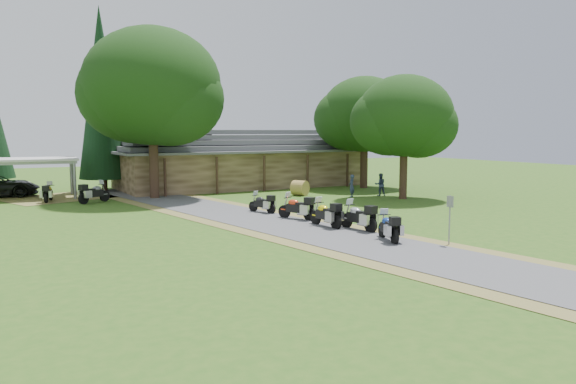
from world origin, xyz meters
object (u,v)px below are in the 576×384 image
carport (28,178)px  motorcycle_row_b (358,215)px  lodge (240,158)px  motorcycle_row_d (297,206)px  motorcycle_row_e (262,202)px  motorcycle_carport_b (94,192)px  motorcycle_row_c (326,213)px  motorcycle_row_a (388,226)px  hay_bale (300,188)px  motorcycle_carport_a (48,192)px

carport → motorcycle_row_b: size_ratio=3.12×
lodge → motorcycle_row_d: size_ratio=10.36×
motorcycle_row_e → motorcycle_carport_b: 12.20m
motorcycle_row_c → motorcycle_carport_b: size_ratio=0.97×
motorcycle_row_b → motorcycle_row_c: motorcycle_row_b is taller
motorcycle_row_a → hay_bale: 17.61m
motorcycle_row_a → motorcycle_row_b: bearing=9.6°
carport → motorcycle_carport_a: size_ratio=3.40×
motorcycle_row_d → motorcycle_carport_a: 18.23m
hay_bale → motorcycle_row_c: bearing=-115.3°
lodge → motorcycle_row_d: lodge is taller
motorcycle_carport_a → carport: bearing=36.1°
motorcycle_row_e → motorcycle_carport_a: size_ratio=0.92×
lodge → motorcycle_row_c: size_ratio=10.36×
carport → hay_bale: 19.26m
carport → motorcycle_row_b: 25.23m
motorcycle_row_b → motorcycle_carport_b: bearing=20.0°
motorcycle_row_a → hay_bale: bearing=0.9°
motorcycle_row_e → motorcycle_carport_b: motorcycle_carport_b is taller
motorcycle_row_b → motorcycle_row_c: size_ratio=1.01×
motorcycle_row_b → motorcycle_carport_b: motorcycle_carport_b is taller
lodge → motorcycle_carport_a: bearing=-167.9°
motorcycle_row_d → motorcycle_row_b: bearing=166.7°
motorcycle_row_b → motorcycle_row_d: bearing=3.8°
motorcycle_row_e → motorcycle_row_d: bearing=168.3°
motorcycle_row_a → motorcycle_row_e: (-0.91, 10.23, -0.05)m
motorcycle_row_d → motorcycle_row_e: bearing=-16.0°
lodge → motorcycle_carport_b: bearing=-157.4°
motorcycle_row_a → motorcycle_row_e: 10.27m
hay_bale → motorcycle_carport_a: bearing=162.8°
carport → motorcycle_row_d: 21.11m
motorcycle_row_b → motorcycle_row_e: bearing=2.7°
motorcycle_row_e → motorcycle_row_b: bearing=169.9°
lodge → motorcycle_row_c: bearing=-103.4°
motorcycle_row_a → motorcycle_row_e: size_ratio=1.08×
motorcycle_row_a → hay_bale: (5.49, 16.73, -0.10)m
motorcycle_row_e → motorcycle_row_a: bearing=164.5°
motorcycle_row_d → motorcycle_row_c: bearing=156.0°
motorcycle_row_a → motorcycle_row_c: 4.35m
lodge → motorcycle_row_e: lodge is taller
motorcycle_row_a → motorcycle_row_d: 7.09m
motorcycle_row_b → motorcycle_row_d: motorcycle_row_b is taller
motorcycle_row_a → carport: bearing=45.0°
motorcycle_row_b → motorcycle_row_e: size_ratio=1.18×
motorcycle_row_c → motorcycle_carport_a: motorcycle_row_c is taller
motorcycle_row_a → motorcycle_carport_b: 21.53m
motorcycle_row_b → motorcycle_carport_a: 22.30m
motorcycle_row_a → motorcycle_row_d: bearing=22.4°
motorcycle_row_d → lodge: bearing=-40.3°
carport → motorcycle_carport_b: 6.08m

